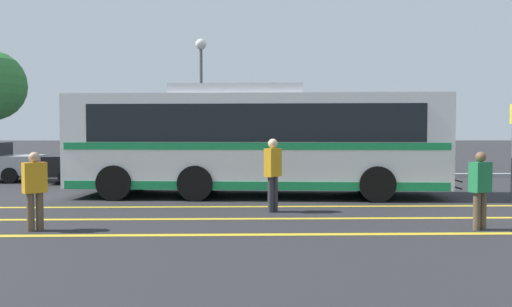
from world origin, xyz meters
The scene contains 12 objects.
ground_plane centered at (0.00, 0.00, 0.00)m, with size 220.00×220.00×0.00m, color #262628.
lane_strip_0 centered at (-0.51, -2.66, 0.00)m, with size 0.20×30.96×0.01m, color gold.
lane_strip_1 centered at (-0.51, -4.48, 0.00)m, with size 0.20×30.96×0.01m, color gold.
lane_strip_2 centered at (-0.51, -6.21, 0.00)m, with size 0.20×30.96×0.01m, color gold.
curb_strip centered at (-0.51, 5.81, 0.07)m, with size 38.96×0.36×0.15m, color #99999E.
transit_bus centered at (-0.52, -0.46, 1.72)m, with size 11.41×3.35×3.31m.
parked_car_1 centered at (-5.96, 3.85, 0.75)m, with size 4.86×2.27×1.46m.
parked_car_2 centered at (0.73, 4.25, 0.69)m, with size 4.96×2.12×1.35m.
pedestrian_0 centered at (-0.18, -3.51, 1.01)m, with size 0.44×0.46×1.77m.
pedestrian_1 centered at (3.77, -5.84, 0.87)m, with size 0.47×0.38×1.54m.
pedestrian_2 centered at (-4.95, -5.72, 0.87)m, with size 0.46×0.44×1.54m.
street_lamp centered at (-2.81, 7.15, 4.39)m, with size 0.49×0.49×6.14m.
Camera 1 is at (-0.88, -15.49, 1.91)m, focal length 35.00 mm.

